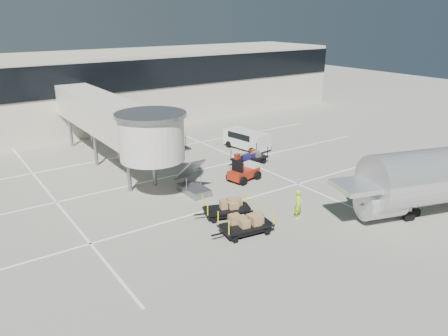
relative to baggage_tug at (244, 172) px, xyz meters
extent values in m
plane|color=#A29F91|center=(-3.19, -5.03, -0.62)|extent=(140.00, 140.00, 0.00)
cube|color=white|center=(-3.19, -3.03, -0.61)|extent=(40.00, 0.15, 0.02)
cube|color=white|center=(-3.19, 3.97, -0.61)|extent=(40.00, 0.15, 0.02)
cube|color=white|center=(-3.19, 10.97, -0.61)|extent=(40.00, 0.15, 0.02)
cube|color=white|center=(2.81, 4.97, -0.61)|extent=(0.15, 30.00, 0.02)
cube|color=white|center=(-13.19, 4.97, -0.61)|extent=(0.15, 30.00, 0.02)
cube|color=beige|center=(-3.19, 24.97, 3.38)|extent=(64.00, 12.00, 8.00)
cube|color=black|center=(-3.19, 18.92, 5.38)|extent=(64.00, 0.12, 3.20)
cube|color=silver|center=(-7.19, 9.97, 3.68)|extent=(3.00, 18.00, 2.80)
cylinder|color=silver|center=(-7.19, 0.97, 3.68)|extent=(4.40, 4.40, 3.00)
cylinder|color=gray|center=(-7.19, 0.97, 5.28)|extent=(4.80, 4.80, 0.25)
cylinder|color=gray|center=(-8.19, 2.97, 0.83)|extent=(0.28, 0.28, 2.90)
cylinder|color=gray|center=(-6.19, 2.97, 0.83)|extent=(0.28, 0.28, 2.90)
cylinder|color=gray|center=(-8.19, 9.97, 0.83)|extent=(0.28, 0.28, 2.90)
cylinder|color=gray|center=(-6.19, 9.97, 0.83)|extent=(0.28, 0.28, 2.90)
cylinder|color=gray|center=(-8.19, 16.97, 0.83)|extent=(0.28, 0.28, 2.90)
cylinder|color=gray|center=(-6.19, 16.97, 0.83)|extent=(0.28, 0.28, 2.90)
cube|color=gray|center=(-4.59, -0.03, -0.37)|extent=(1.40, 2.60, 0.50)
cube|color=gray|center=(-4.59, 0.57, 0.98)|extent=(1.20, 2.60, 2.06)
cube|color=gray|center=(-4.59, 1.97, 2.23)|extent=(1.40, 1.20, 0.12)
cube|color=maroon|center=(-0.07, -0.01, -0.03)|extent=(2.74, 1.72, 0.64)
cube|color=silver|center=(0.86, 0.18, 0.39)|extent=(0.97, 1.29, 0.37)
cube|color=black|center=(-0.80, -0.17, 0.60)|extent=(0.34, 1.06, 0.95)
cylinder|color=black|center=(-0.76, -0.86, -0.28)|extent=(0.72, 0.40, 0.68)
cylinder|color=black|center=(-1.04, 0.48, -0.28)|extent=(0.72, 0.40, 0.68)
cylinder|color=black|center=(0.90, -0.51, -0.28)|extent=(0.72, 0.40, 0.68)
cylinder|color=black|center=(0.62, 0.83, -0.28)|extent=(0.72, 0.40, 0.68)
cube|color=black|center=(2.63, 2.73, -0.05)|extent=(3.19, 1.77, 0.12)
cube|color=black|center=(2.63, 2.73, -0.24)|extent=(2.87, 1.52, 0.26)
cube|color=black|center=(0.73, 2.58, -0.21)|extent=(0.72, 0.14, 0.08)
cylinder|color=black|center=(1.60, 1.95, -0.44)|extent=(0.36, 0.17, 0.35)
cylinder|color=black|center=(1.50, 3.34, -0.44)|extent=(0.36, 0.17, 0.35)
cylinder|color=black|center=(3.76, 2.12, -0.44)|extent=(0.36, 0.17, 0.35)
cylinder|color=black|center=(3.65, 3.50, -0.44)|extent=(0.36, 0.17, 0.35)
cylinder|color=black|center=(1.20, 1.92, 0.41)|extent=(0.07, 0.07, 0.92)
cylinder|color=black|center=(1.10, 3.31, 0.41)|extent=(0.07, 0.07, 0.92)
cylinder|color=black|center=(4.15, 2.15, 0.41)|extent=(0.07, 0.07, 0.92)
cylinder|color=black|center=(4.05, 3.53, 0.41)|extent=(0.07, 0.07, 0.92)
cube|color=olive|center=(2.75, 2.81, 0.19)|extent=(0.56, 0.39, 0.36)
cube|color=maroon|center=(3.37, 2.48, 0.20)|extent=(0.43, 0.34, 0.39)
cube|color=#515257|center=(2.61, 2.68, 0.23)|extent=(0.52, 0.30, 0.44)
cube|color=#1A1748|center=(3.09, 3.25, 0.21)|extent=(0.55, 0.34, 0.39)
cube|color=#515257|center=(1.63, 2.27, 0.23)|extent=(0.46, 0.33, 0.45)
cube|color=olive|center=(3.60, 2.41, 0.20)|extent=(0.46, 0.43, 0.38)
cube|color=#1A1748|center=(2.47, 2.39, 0.18)|extent=(0.48, 0.37, 0.33)
cube|color=maroon|center=(3.44, 2.31, 0.18)|extent=(0.58, 0.33, 0.33)
cube|color=maroon|center=(2.26, 2.62, 0.15)|extent=(0.39, 0.31, 0.29)
cube|color=#1A1748|center=(2.27, 2.24, 0.21)|extent=(0.40, 0.43, 0.40)
cube|color=black|center=(-4.88, -4.59, -0.08)|extent=(3.26, 2.37, 0.12)
cube|color=black|center=(-4.88, -4.59, -0.25)|extent=(2.91, 2.06, 0.24)
cube|color=black|center=(-6.59, -3.98, -0.23)|extent=(0.67, 0.30, 0.08)
cylinder|color=black|center=(-6.07, -4.87, -0.45)|extent=(0.36, 0.24, 0.33)
cylinder|color=black|center=(-5.63, -3.62, -0.45)|extent=(0.36, 0.24, 0.33)
cylinder|color=black|center=(-4.14, -5.56, -0.45)|extent=(0.36, 0.24, 0.33)
cylinder|color=black|center=(-3.69, -4.31, -0.45)|extent=(0.36, 0.24, 0.33)
cylinder|color=yellow|center=(-6.43, -4.74, 0.36)|extent=(0.07, 0.07, 0.88)
cylinder|color=yellow|center=(-5.99, -3.49, 0.36)|extent=(0.07, 0.07, 0.88)
cylinder|color=yellow|center=(-3.78, -5.69, 0.36)|extent=(0.07, 0.07, 0.88)
cylinder|color=yellow|center=(-3.33, -4.44, 0.36)|extent=(0.07, 0.07, 0.88)
cube|color=#AC8453|center=(-4.43, -4.75, 0.15)|extent=(0.61, 0.58, 0.35)
cube|color=#AC8453|center=(-4.60, -4.61, 0.25)|extent=(0.67, 0.53, 0.54)
cube|color=#AC8453|center=(-4.52, -5.15, 0.22)|extent=(0.69, 0.61, 0.49)
cube|color=#AC8453|center=(-4.35, -4.63, 0.22)|extent=(0.63, 0.61, 0.48)
cube|color=#AC8453|center=(-5.36, -4.15, 0.19)|extent=(0.77, 0.70, 0.42)
cube|color=black|center=(-5.30, -7.07, -0.06)|extent=(3.22, 1.93, 0.12)
cube|color=black|center=(-5.30, -7.07, -0.24)|extent=(2.89, 1.67, 0.25)
cube|color=black|center=(-7.15, -6.81, -0.21)|extent=(0.71, 0.18, 0.08)
cylinder|color=black|center=(-6.45, -7.60, -0.44)|extent=(0.36, 0.19, 0.34)
cylinder|color=black|center=(-6.26, -6.25, -0.44)|extent=(0.36, 0.19, 0.34)
cylinder|color=black|center=(-4.34, -7.90, -0.44)|extent=(0.36, 0.19, 0.34)
cylinder|color=black|center=(-4.15, -6.55, -0.44)|extent=(0.36, 0.19, 0.34)
cylinder|color=yellow|center=(-6.84, -7.54, 0.40)|extent=(0.07, 0.07, 0.91)
cylinder|color=yellow|center=(-6.65, -6.19, 0.40)|extent=(0.07, 0.07, 0.91)
cylinder|color=yellow|center=(-3.95, -7.96, 0.40)|extent=(0.07, 0.07, 0.91)
cylinder|color=yellow|center=(-3.76, -6.60, 0.40)|extent=(0.07, 0.07, 0.91)
cube|color=#AC8453|center=(-5.54, -7.31, 0.18)|extent=(0.50, 0.58, 0.36)
cube|color=#AC8453|center=(-5.43, -6.78, 0.19)|extent=(0.50, 0.48, 0.37)
cube|color=#AC8453|center=(-4.60, -7.15, 0.21)|extent=(0.52, 0.44, 0.41)
cube|color=#AC8453|center=(-4.71, -7.41, 0.25)|extent=(0.51, 0.51, 0.49)
cube|color=#AC8453|center=(-5.03, -7.00, 0.18)|extent=(0.49, 0.60, 0.37)
cube|color=#AC8453|center=(-4.64, -7.10, 0.27)|extent=(0.67, 0.53, 0.53)
cube|color=#AC8453|center=(-5.66, -7.52, 0.21)|extent=(0.58, 0.46, 0.42)
cube|color=#AC8453|center=(-4.36, -7.16, 0.19)|extent=(0.54, 0.45, 0.37)
imported|color=#9FEA18|center=(-1.27, -7.24, 0.33)|extent=(0.81, 0.71, 1.88)
cube|color=silver|center=(5.21, 6.47, 0.38)|extent=(2.55, 4.78, 1.47)
cube|color=silver|center=(4.88, 8.48, 0.09)|extent=(1.81, 0.79, 0.85)
cube|color=black|center=(5.18, 6.65, 0.76)|extent=(2.29, 3.10, 0.59)
cylinder|color=black|center=(4.56, 4.83, -0.29)|extent=(0.33, 0.67, 0.64)
cylinder|color=black|center=(6.34, 5.11, -0.29)|extent=(0.33, 0.67, 0.64)
cylinder|color=black|center=(4.08, 7.82, -0.29)|extent=(0.33, 0.67, 0.64)
cylinder|color=black|center=(5.85, 8.10, -0.29)|extent=(0.33, 0.67, 0.64)
cube|color=silver|center=(3.65, -10.97, 2.02)|extent=(9.13, 4.95, 0.31)
cylinder|color=silver|center=(2.39, -10.58, 0.75)|extent=(3.12, 2.71, 2.02)
cube|color=silver|center=(2.39, -10.58, 1.54)|extent=(0.74, 0.42, 0.97)
cylinder|color=gray|center=(4.91, -11.36, -0.13)|extent=(0.26, 0.26, 0.97)
cylinder|color=black|center=(4.91, -11.36, -0.35)|extent=(0.84, 0.50, 0.79)
cylinder|color=gray|center=(4.13, -11.49, 0.09)|extent=(0.25, 0.25, 1.41)
cylinder|color=black|center=(4.13, -11.49, -0.35)|extent=(0.84, 0.50, 0.79)
camera|label=1|loc=(-19.41, -25.11, 11.56)|focal=35.00mm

